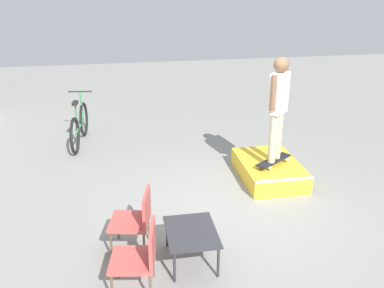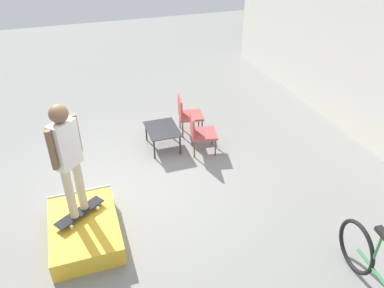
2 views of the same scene
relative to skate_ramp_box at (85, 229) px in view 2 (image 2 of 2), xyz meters
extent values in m
plane|color=gray|center=(-1.03, 0.98, -0.17)|extent=(24.00, 24.00, 0.00)
cube|color=white|center=(-1.03, 5.99, 1.33)|extent=(12.00, 0.06, 3.00)
cube|color=gold|center=(0.00, 0.00, 0.00)|extent=(1.49, 1.03, 0.33)
cylinder|color=#B7B7BC|center=(-0.74, 0.00, 0.16)|extent=(0.05, 1.03, 0.05)
cube|color=black|center=(-0.13, -0.02, 0.25)|extent=(0.63, 0.79, 0.02)
cylinder|color=white|center=(0.11, -0.17, 0.22)|extent=(0.06, 0.06, 0.05)
cylinder|color=white|center=(-0.08, -0.30, 0.22)|extent=(0.06, 0.06, 0.05)
cylinder|color=white|center=(-0.18, 0.25, 0.22)|extent=(0.06, 0.06, 0.05)
cylinder|color=white|center=(-0.37, 0.12, 0.22)|extent=(0.06, 0.06, 0.05)
cylinder|color=#C6B793|center=(-0.21, 0.05, 0.70)|extent=(0.13, 0.13, 0.88)
cylinder|color=#C6B793|center=(-0.05, -0.10, 0.70)|extent=(0.13, 0.13, 0.88)
cube|color=silver|center=(-0.13, -0.02, 1.49)|extent=(0.41, 0.41, 0.70)
cylinder|color=brown|center=(-0.30, 0.15, 1.54)|extent=(0.09, 0.09, 0.59)
cylinder|color=brown|center=(0.04, -0.19, 1.54)|extent=(0.09, 0.09, 0.59)
sphere|color=brown|center=(-0.13, -0.02, 1.97)|extent=(0.26, 0.26, 0.26)
cube|color=#2D2D33|center=(-2.14, 1.83, 0.29)|extent=(0.85, 0.65, 0.02)
cylinder|color=#2D2D33|center=(-2.51, 1.55, 0.06)|extent=(0.04, 0.04, 0.44)
cylinder|color=#2D2D33|center=(-1.76, 1.55, 0.06)|extent=(0.04, 0.04, 0.44)
cylinder|color=#2D2D33|center=(-2.51, 2.10, 0.06)|extent=(0.04, 0.04, 0.44)
cylinder|color=#2D2D33|center=(-1.76, 2.10, 0.06)|extent=(0.04, 0.04, 0.44)
cylinder|color=brown|center=(-2.30, 2.78, 0.03)|extent=(0.03, 0.03, 0.40)
cylinder|color=brown|center=(-2.74, 2.85, 0.03)|extent=(0.03, 0.03, 0.40)
cylinder|color=brown|center=(-2.37, 2.35, 0.03)|extent=(0.03, 0.03, 0.40)
cylinder|color=brown|center=(-2.81, 2.42, 0.03)|extent=(0.03, 0.03, 0.40)
cube|color=#B74C47|center=(-2.56, 2.60, 0.26)|extent=(0.60, 0.60, 0.05)
cube|color=#B74C47|center=(-2.60, 2.36, 0.50)|extent=(0.52, 0.12, 0.43)
cylinder|color=brown|center=(-1.46, 2.77, 0.03)|extent=(0.03, 0.03, 0.40)
cylinder|color=brown|center=(-1.89, 2.86, 0.03)|extent=(0.03, 0.03, 0.40)
cylinder|color=brown|center=(-1.55, 2.34, 0.03)|extent=(0.03, 0.03, 0.40)
cylinder|color=brown|center=(-1.98, 2.43, 0.03)|extent=(0.03, 0.03, 0.40)
cube|color=#B74C47|center=(-1.72, 2.60, 0.26)|extent=(0.62, 0.62, 0.05)
cube|color=#B74C47|center=(-1.77, 2.37, 0.50)|extent=(0.52, 0.15, 0.43)
torus|color=black|center=(1.79, 3.58, 0.22)|extent=(0.78, 0.15, 0.78)
cylinder|color=#338447|center=(2.32, 3.52, 0.22)|extent=(0.96, 0.15, 0.04)
cylinder|color=#338447|center=(2.13, 3.55, 0.51)|extent=(0.04, 0.04, 0.57)
cube|color=black|center=(2.13, 3.55, 0.83)|extent=(0.23, 0.12, 0.06)
camera|label=1|loc=(-6.73, 2.63, 3.43)|focal=40.00mm
camera|label=2|loc=(4.50, 0.24, 4.25)|focal=35.00mm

